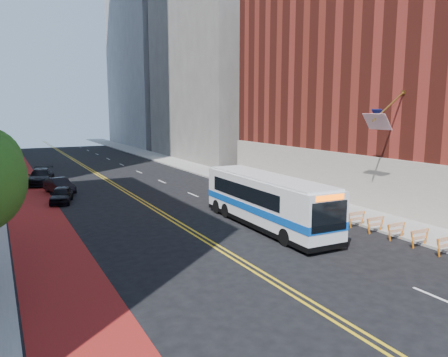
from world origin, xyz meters
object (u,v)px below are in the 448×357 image
at_px(transit_bus, 266,200).
at_px(car_b, 59,186).
at_px(car_c, 41,177).
at_px(car_a, 61,195).

bearing_deg(transit_bus, car_b, 120.47).
xyz_separation_m(car_b, car_c, (-0.99, 5.97, 0.09)).
relative_size(car_b, car_c, 0.78).
distance_m(transit_bus, car_b, 20.63).
relative_size(car_a, car_c, 0.72).
xyz_separation_m(transit_bus, car_a, (-10.49, 13.67, -1.06)).
relative_size(transit_bus, car_a, 3.14).
bearing_deg(car_b, transit_bus, -75.84).
height_order(car_a, car_c, car_c).
bearing_deg(car_c, car_a, -73.76).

